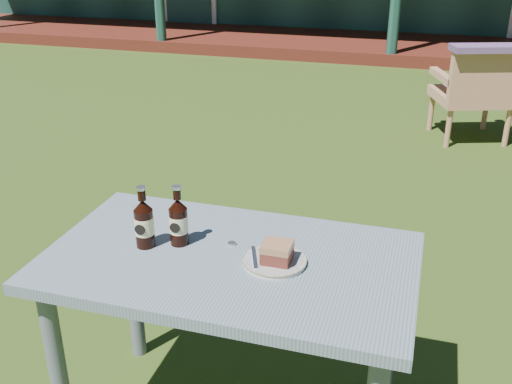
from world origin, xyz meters
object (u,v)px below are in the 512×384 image
(cola_bottle_far, at_px, (144,223))
(armchair_left, at_px, (476,90))
(cake_slice, at_px, (277,252))
(cafe_table, at_px, (230,283))
(cola_bottle_near, at_px, (178,221))
(plate, at_px, (275,261))

(cola_bottle_far, relative_size, armchair_left, 0.27)
(cake_slice, height_order, cola_bottle_far, cola_bottle_far)
(cafe_table, relative_size, cola_bottle_near, 5.69)
(cafe_table, height_order, cake_slice, cake_slice)
(cola_bottle_far, bearing_deg, armchair_left, 71.51)
(plate, distance_m, armchair_left, 3.69)
(cafe_table, relative_size, cola_bottle_far, 5.56)
(cafe_table, height_order, cola_bottle_near, cola_bottle_near)
(plate, bearing_deg, cola_bottle_near, 174.61)
(cola_bottle_near, bearing_deg, cola_bottle_far, -155.33)
(cafe_table, height_order, plate, plate)
(cafe_table, relative_size, plate, 5.88)
(plate, bearing_deg, cola_bottle_far, -178.09)
(plate, height_order, cake_slice, cake_slice)
(plate, height_order, cola_bottle_far, cola_bottle_far)
(cake_slice, relative_size, cola_bottle_far, 0.43)
(cola_bottle_near, height_order, armchair_left, cola_bottle_near)
(cola_bottle_near, xyz_separation_m, armchair_left, (1.10, 3.56, -0.36))
(cake_slice, distance_m, cola_bottle_near, 0.35)
(plate, relative_size, cola_bottle_near, 0.97)
(cola_bottle_near, bearing_deg, plate, -5.39)
(cake_slice, bearing_deg, cola_bottle_near, 173.73)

